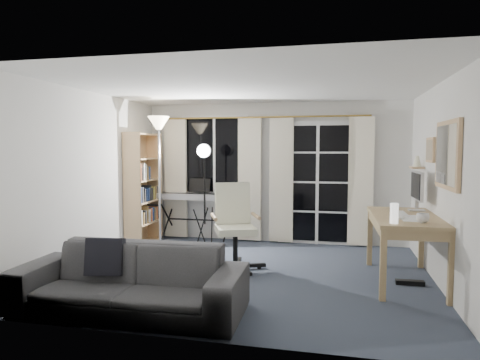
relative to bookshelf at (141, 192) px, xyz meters
name	(u,v)px	position (x,y,z in m)	size (l,w,h in m)	color
floor	(251,274)	(2.12, -1.25, -0.90)	(4.50, 4.00, 0.02)	#313948
window	(215,155)	(1.07, 0.73, 0.61)	(1.20, 0.08, 1.40)	white
french_door	(317,184)	(2.87, 0.73, 0.13)	(1.32, 0.09, 2.11)	white
curtains	(265,179)	(1.99, 0.63, 0.20)	(3.60, 0.07, 2.13)	gold
bookshelf	(141,192)	(0.00, 0.00, 0.00)	(0.31, 0.88, 1.88)	tan
torchiere_lamp	(159,143)	(0.47, -0.33, 0.81)	(0.41, 0.41, 2.12)	#B2B2B7
keyboard_piano	(198,197)	(0.84, 0.45, -0.12)	(1.41, 0.70, 1.02)	black
studio_light	(204,163)	(1.12, -0.04, 0.50)	(0.36, 0.36, 1.73)	black
office_chair	(234,218)	(1.83, -1.00, -0.21)	(0.80, 0.78, 1.15)	black
desk	(405,224)	(4.00, -1.18, -0.18)	(0.79, 1.54, 0.81)	#A78256
monitor	(417,187)	(4.20, -0.73, 0.23)	(0.20, 0.59, 0.51)	silver
desk_clutter	(402,234)	(3.94, -1.42, -0.25)	(0.47, 0.93, 1.03)	white
mug	(423,217)	(4.10, -1.68, -0.01)	(0.13, 0.11, 0.13)	silver
wall_mirror	(447,155)	(4.34, -1.60, 0.66)	(0.04, 0.94, 0.74)	tan
framed_print	(430,150)	(4.35, -0.70, 0.71)	(0.03, 0.42, 0.32)	tan
wall_shelf	(417,164)	(4.28, -0.20, 0.52)	(0.16, 0.30, 0.18)	tan
sofa	(130,269)	(1.22, -2.80, -0.45)	(2.26, 0.71, 0.88)	#2E2D30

